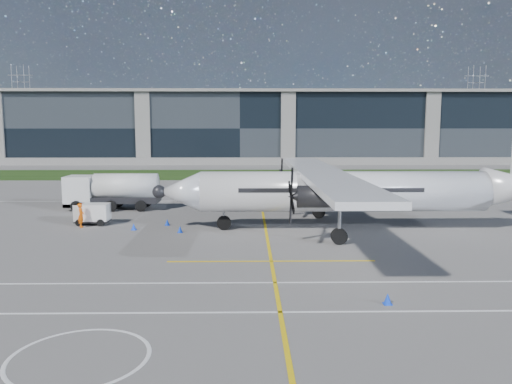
# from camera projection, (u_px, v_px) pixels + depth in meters

# --- Properties ---
(ground) EXTENTS (400.00, 400.00, 0.00)m
(ground) POSITION_uv_depth(u_px,v_px,m) (237.00, 179.00, 74.29)
(ground) COLOR #65625F
(ground) RESTS_ON ground
(grass_strip) EXTENTS (400.00, 18.00, 0.04)m
(grass_strip) POSITION_uv_depth(u_px,v_px,m) (238.00, 174.00, 82.22)
(grass_strip) COLOR #19340E
(grass_strip) RESTS_ON ground
(terminal_building) EXTENTS (120.00, 20.00, 15.00)m
(terminal_building) POSITION_uv_depth(u_px,v_px,m) (241.00, 128.00, 112.99)
(terminal_building) COLOR black
(terminal_building) RESTS_ON ground
(tree_line) EXTENTS (400.00, 6.00, 6.00)m
(tree_line) POSITION_uv_depth(u_px,v_px,m) (243.00, 141.00, 173.07)
(tree_line) COLOR black
(tree_line) RESTS_ON ground
(pylon_west) EXTENTS (9.00, 4.60, 30.00)m
(pylon_west) POSITION_uv_depth(u_px,v_px,m) (22.00, 107.00, 180.18)
(pylon_west) COLOR gray
(pylon_west) RESTS_ON ground
(pylon_east) EXTENTS (9.00, 4.60, 30.00)m
(pylon_east) POSITION_uv_depth(u_px,v_px,m) (475.00, 108.00, 182.80)
(pylon_east) COLOR gray
(pylon_east) RESTS_ON ground
(yellow_taxiway_centerline) EXTENTS (0.20, 70.00, 0.01)m
(yellow_taxiway_centerline) POSITION_uv_depth(u_px,v_px,m) (263.00, 214.00, 44.58)
(yellow_taxiway_centerline) COLOR yellow
(yellow_taxiway_centerline) RESTS_ON ground
(white_lane_line) EXTENTS (90.00, 0.15, 0.01)m
(white_lane_line) POSITION_uv_depth(u_px,v_px,m) (208.00, 313.00, 20.74)
(white_lane_line) COLOR white
(white_lane_line) RESTS_ON ground
(turboprop_aircraft) EXTENTS (30.20, 31.32, 9.40)m
(turboprop_aircraft) POSITION_uv_depth(u_px,v_px,m) (359.00, 168.00, 37.14)
(turboprop_aircraft) COLOR silver
(turboprop_aircraft) RESTS_ON ground
(fuel_tanker_truck) EXTENTS (9.05, 2.94, 3.40)m
(fuel_tanker_truck) POSITION_uv_depth(u_px,v_px,m) (106.00, 191.00, 46.85)
(fuel_tanker_truck) COLOR silver
(fuel_tanker_truck) RESTS_ON ground
(baggage_tug) EXTENTS (2.76, 1.66, 1.66)m
(baggage_tug) POSITION_uv_depth(u_px,v_px,m) (92.00, 214.00, 39.60)
(baggage_tug) COLOR silver
(baggage_tug) RESTS_ON ground
(ground_crew_person) EXTENTS (0.78, 0.98, 2.16)m
(ground_crew_person) POSITION_uv_depth(u_px,v_px,m) (81.00, 214.00, 38.38)
(ground_crew_person) COLOR #F25907
(ground_crew_person) RESTS_ON ground
(safety_cone_stbdwing) EXTENTS (0.36, 0.36, 0.50)m
(safety_cone_stbdwing) POSITION_uv_depth(u_px,v_px,m) (300.00, 198.00, 52.78)
(safety_cone_stbdwing) COLOR #0C38D5
(safety_cone_stbdwing) RESTS_ON ground
(safety_cone_nose_port) EXTENTS (0.36, 0.36, 0.50)m
(safety_cone_nose_port) POSITION_uv_depth(u_px,v_px,m) (180.00, 229.00, 36.57)
(safety_cone_nose_port) COLOR #0C38D5
(safety_cone_nose_port) RESTS_ON ground
(safety_cone_portwing) EXTENTS (0.36, 0.36, 0.50)m
(safety_cone_portwing) POSITION_uv_depth(u_px,v_px,m) (388.00, 299.00, 21.71)
(safety_cone_portwing) COLOR #0C38D5
(safety_cone_portwing) RESTS_ON ground
(safety_cone_fwd) EXTENTS (0.36, 0.36, 0.50)m
(safety_cone_fwd) POSITION_uv_depth(u_px,v_px,m) (134.00, 227.00, 37.52)
(safety_cone_fwd) COLOR #0C38D5
(safety_cone_fwd) RESTS_ON ground
(safety_cone_nose_stbd) EXTENTS (0.36, 0.36, 0.50)m
(safety_cone_nose_stbd) POSITION_uv_depth(u_px,v_px,m) (167.00, 222.00, 39.31)
(safety_cone_nose_stbd) COLOR #0C38D5
(safety_cone_nose_stbd) RESTS_ON ground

